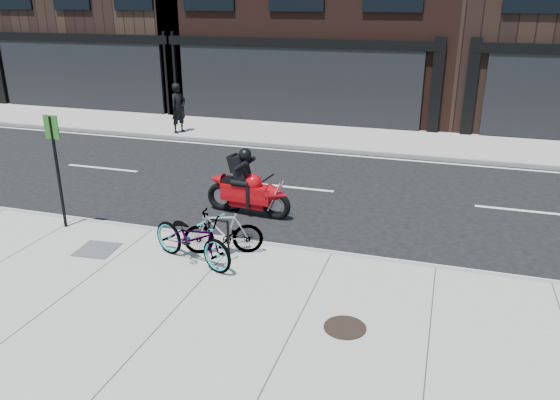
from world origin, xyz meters
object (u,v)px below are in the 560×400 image
(bike_rack, at_px, (219,233))
(motorcycle, at_px, (251,189))
(manhole_cover, at_px, (345,327))
(bicycle_rear, at_px, (223,231))
(bicycle_front, at_px, (192,237))
(utility_grate, at_px, (97,249))
(sign_post, at_px, (56,162))
(pedestrian, at_px, (178,108))

(bike_rack, relative_size, motorcycle, 0.34)
(manhole_cover, bearing_deg, bicycle_rear, 146.24)
(bicycle_front, distance_m, bicycle_rear, 0.67)
(bicycle_rear, bearing_deg, utility_grate, -95.72)
(bicycle_front, height_order, utility_grate, bicycle_front)
(manhole_cover, bearing_deg, utility_grate, 166.75)
(motorcycle, relative_size, manhole_cover, 3.32)
(bicycle_front, xyz_separation_m, manhole_cover, (3.20, -1.33, -0.51))
(bicycle_rear, distance_m, motorcycle, 2.41)
(bike_rack, bearing_deg, manhole_cover, -32.44)
(motorcycle, distance_m, manhole_cover, 5.28)
(motorcycle, bearing_deg, sign_post, -142.56)
(bicycle_rear, relative_size, pedestrian, 0.86)
(bicycle_rear, distance_m, pedestrian, 10.71)
(motorcycle, bearing_deg, manhole_cover, -48.00)
(pedestrian, relative_size, sign_post, 0.73)
(manhole_cover, relative_size, utility_grate, 0.88)
(bicycle_front, relative_size, motorcycle, 0.90)
(bicycle_rear, bearing_deg, sign_post, -112.69)
(pedestrian, relative_size, manhole_cover, 2.77)
(pedestrian, xyz_separation_m, sign_post, (1.75, -8.90, 0.58))
(bicycle_rear, height_order, sign_post, sign_post)
(pedestrian, relative_size, utility_grate, 2.44)
(motorcycle, height_order, manhole_cover, motorcycle)
(manhole_cover, relative_size, sign_post, 0.26)
(bike_rack, xyz_separation_m, utility_grate, (-2.42, -0.58, -0.43))
(motorcycle, xyz_separation_m, sign_post, (-3.59, -2.19, 0.95))
(bike_rack, bearing_deg, bicycle_front, -123.29)
(bicycle_front, distance_m, motorcycle, 2.93)
(sign_post, bearing_deg, pedestrian, 100.19)
(bicycle_rear, relative_size, manhole_cover, 2.38)
(utility_grate, bearing_deg, bicycle_front, 2.29)
(bicycle_rear, relative_size, utility_grate, 2.09)
(bike_rack, bearing_deg, bicycle_rear, 30.32)
(bicycle_front, xyz_separation_m, bicycle_rear, (0.40, 0.54, -0.05))
(manhole_cover, xyz_separation_m, utility_grate, (-5.30, 1.25, 0.00))
(bicycle_rear, height_order, manhole_cover, bicycle_rear)
(bicycle_front, relative_size, manhole_cover, 3.00)
(bike_rack, distance_m, manhole_cover, 3.43)
(bike_rack, distance_m, bicycle_rear, 0.10)
(bicycle_front, relative_size, bicycle_rear, 1.26)
(bicycle_rear, bearing_deg, motorcycle, 167.13)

